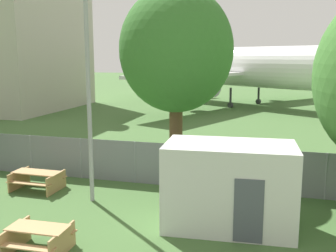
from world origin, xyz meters
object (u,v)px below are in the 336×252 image
object	(u,v)px
portable_cabin	(229,186)
picnic_bench_open_grass	(37,178)
tree_behind_benches	(176,51)
airplane	(255,67)
picnic_bench_near_cabin	(38,237)

from	to	relation	value
portable_cabin	picnic_bench_open_grass	xyz separation A→B (m)	(-7.92, 1.47, -0.87)
picnic_bench_open_grass	tree_behind_benches	distance (m)	8.31
portable_cabin	airplane	bearing A→B (deg)	87.84
airplane	tree_behind_benches	distance (m)	25.51
airplane	picnic_bench_open_grass	size ratio (longest dim) A/B	18.67
portable_cabin	picnic_bench_near_cabin	size ratio (longest dim) A/B	2.47
picnic_bench_open_grass	tree_behind_benches	bearing A→B (deg)	44.38
airplane	picnic_bench_open_grass	world-z (taller)	airplane
portable_cabin	tree_behind_benches	size ratio (longest dim) A/B	0.49
airplane	portable_cabin	bearing A→B (deg)	-56.27
tree_behind_benches	picnic_bench_open_grass	bearing A→B (deg)	-135.62
airplane	portable_cabin	distance (m)	31.55
picnic_bench_near_cabin	tree_behind_benches	size ratio (longest dim) A/B	0.20
picnic_bench_near_cabin	tree_behind_benches	xyz separation A→B (m)	(1.58, 9.14, 5.16)
airplane	picnic_bench_near_cabin	xyz separation A→B (m)	(-3.82, -34.52, -3.75)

